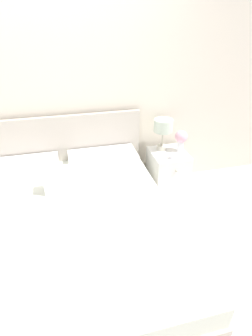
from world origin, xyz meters
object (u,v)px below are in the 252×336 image
table_lamp (163,128)px  teacup (173,156)px  flower_vase (181,139)px  nightstand (167,172)px  bed (71,229)px

table_lamp → teacup: size_ratio=3.57×
flower_vase → teacup: flower_vase is taller
flower_vase → teacup: (-0.16, -0.16, -0.13)m
nightstand → flower_vase: flower_vase is taller
bed → teacup: size_ratio=19.99×
nightstand → flower_vase: 0.44m
bed → flower_vase: 1.60m
bed → table_lamp: (1.16, 0.83, 0.54)m
nightstand → bed: bearing=-149.1°
bed → nightstand: size_ratio=4.07×
table_lamp → teacup: bearing=-81.8°
nightstand → flower_vase: (0.14, 0.01, 0.42)m
nightstand → teacup: 0.32m
nightstand → teacup: bearing=-97.5°
bed → teacup: bed is taller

